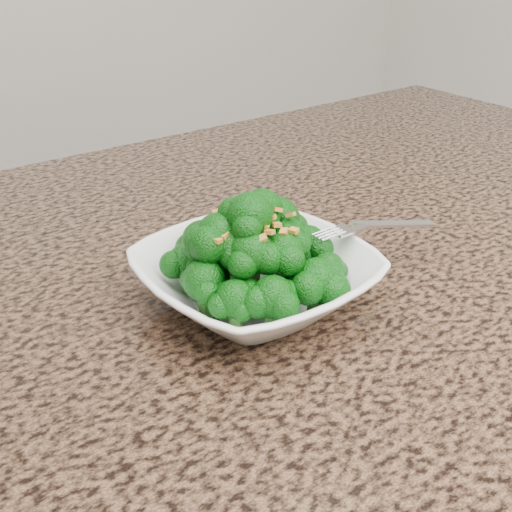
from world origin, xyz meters
TOP-DOWN VIEW (x-y plane):
  - granite_counter at (0.00, 0.30)m, footprint 1.64×1.04m
  - bowl at (0.02, 0.32)m, footprint 0.22×0.22m
  - broccoli_pile at (0.02, 0.32)m, footprint 0.18×0.18m
  - garlic_topping at (0.02, 0.32)m, footprint 0.11×0.11m
  - fork at (0.13, 0.30)m, footprint 0.17×0.05m

SIDE VIEW (x-z plane):
  - granite_counter at x=0.00m, z-range 0.87..0.90m
  - bowl at x=0.02m, z-range 0.90..0.95m
  - fork at x=0.13m, z-range 0.95..0.96m
  - broccoli_pile at x=0.02m, z-range 0.95..1.03m
  - garlic_topping at x=0.02m, z-range 1.03..1.03m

